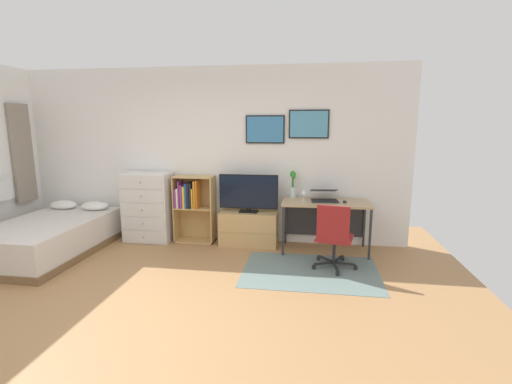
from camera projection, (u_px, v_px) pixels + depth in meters
ground_plane at (147, 312)px, 3.59m from camera, size 7.20×7.20×0.00m
wall_back_with_posters at (211, 155)px, 5.70m from camera, size 6.12×0.09×2.70m
area_rug at (310, 271)px, 4.58m from camera, size 1.70×1.20×0.01m
bed at (49, 237)px, 5.19m from camera, size 1.26×2.00×0.61m
dresser at (148, 207)px, 5.73m from camera, size 0.73×0.46×1.09m
bookshelf at (192, 203)px, 5.67m from camera, size 0.62×0.30×1.04m
tv_stand at (249, 228)px, 5.56m from camera, size 0.88×0.41×0.52m
television at (248, 193)px, 5.44m from camera, size 0.89×0.16×0.57m
desk at (325, 209)px, 5.30m from camera, size 1.25×0.62×0.74m
office_chair at (334, 235)px, 4.56m from camera, size 0.58×0.57×0.86m
laptop at (324, 196)px, 5.27m from camera, size 0.42×0.45×0.17m
computer_mouse at (345, 202)px, 5.12m from camera, size 0.06×0.10×0.03m
bamboo_vase at (293, 182)px, 5.45m from camera, size 0.09×0.10×0.41m
wine_glass at (304, 192)px, 5.20m from camera, size 0.07×0.07×0.18m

